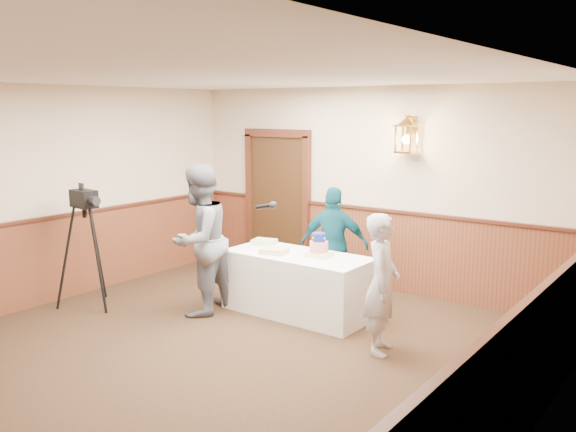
% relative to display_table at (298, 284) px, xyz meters
% --- Properties ---
extents(ground, '(7.00, 7.00, 0.00)m').
position_rel_display_table_xyz_m(ground, '(0.11, -1.90, -0.38)').
color(ground, black).
rests_on(ground, ground).
extents(room_shell, '(6.02, 7.02, 2.81)m').
position_rel_display_table_xyz_m(room_shell, '(0.06, -1.45, 1.15)').
color(room_shell, beige).
rests_on(room_shell, ground).
extents(display_table, '(1.80, 0.80, 0.75)m').
position_rel_display_table_xyz_m(display_table, '(0.00, 0.00, 0.00)').
color(display_table, white).
rests_on(display_table, ground).
extents(tiered_cake, '(0.31, 0.31, 0.29)m').
position_rel_display_table_xyz_m(tiered_cake, '(0.27, 0.06, 0.49)').
color(tiered_cake, beige).
rests_on(tiered_cake, display_table).
extents(sheet_cake_yellow, '(0.37, 0.31, 0.06)m').
position_rel_display_table_xyz_m(sheet_cake_yellow, '(-0.25, -0.14, 0.41)').
color(sheet_cake_yellow, '#D2B97D').
rests_on(sheet_cake_yellow, display_table).
extents(sheet_cake_green, '(0.33, 0.29, 0.07)m').
position_rel_display_table_xyz_m(sheet_cake_green, '(-0.66, 0.18, 0.41)').
color(sheet_cake_green, '#9ECE91').
rests_on(sheet_cake_green, display_table).
extents(interviewer, '(1.58, 0.98, 1.84)m').
position_rel_display_table_xyz_m(interviewer, '(-0.98, -0.69, 0.55)').
color(interviewer, slate).
rests_on(interviewer, ground).
extents(baker, '(0.51, 0.62, 1.46)m').
position_rel_display_table_xyz_m(baker, '(1.39, -0.47, 0.36)').
color(baker, '#A6A5AB').
rests_on(baker, ground).
extents(assistant_p, '(0.96, 0.67, 1.51)m').
position_rel_display_table_xyz_m(assistant_p, '(0.11, 0.66, 0.38)').
color(assistant_p, '#0E4453').
rests_on(assistant_p, ground).
extents(tv_camera_rig, '(0.59, 0.55, 1.50)m').
position_rel_display_table_xyz_m(tv_camera_rig, '(-2.30, -1.36, 0.30)').
color(tv_camera_rig, black).
rests_on(tv_camera_rig, ground).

